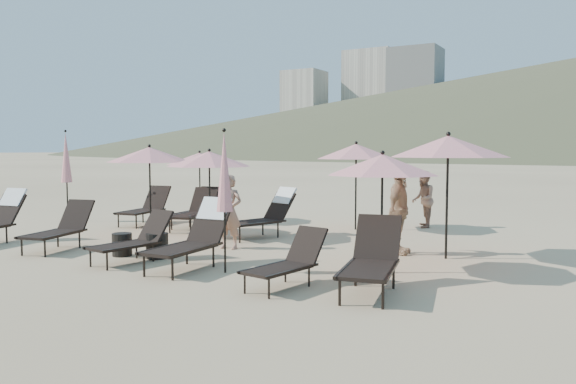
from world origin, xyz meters
The scene contains 24 objects.
ground centered at (0.00, 0.00, 0.00)m, with size 800.00×800.00×0.00m, color #D6BA8C.
hotel_skyline centered at (-93.62, 271.21, 24.18)m, with size 109.00×82.00×55.00m.
lounger_1 centered at (-3.18, -0.07, 0.46)m, with size 1.04×1.82×0.99m.
lounger_2 centered at (-0.89, -0.27, 0.43)m, with size 0.83×1.67×0.92m.
lounger_3 centered at (0.38, -0.09, 0.57)m, with size 0.80×1.95×1.19m.
lounger_4 centered at (2.53, -0.52, 0.40)m, with size 0.81×1.56×0.86m.
lounger_5 centered at (3.74, -0.17, 0.49)m, with size 1.06×1.94×1.05m.
lounger_6 centered at (-4.49, 3.80, 0.49)m, with size 0.97×1.89×1.04m.
lounger_7 centered at (-2.70, 3.75, 0.49)m, with size 1.11×1.94×1.05m.
lounger_8 centered at (-2.94, 4.17, 0.49)m, with size 0.93×1.89×1.04m.
lounger_9 centered at (-0.35, 3.46, 0.56)m, with size 1.24×1.98×1.17m.
umbrella_open_0 centered at (-3.11, 2.53, 1.96)m, with size 2.06×2.06×2.22m.
umbrella_open_1 centered at (-1.33, 2.60, 1.87)m, with size 1.96×1.96×2.11m.
umbrella_open_2 centered at (3.42, 1.13, 1.83)m, with size 1.92×1.92×2.07m.
umbrella_open_3 centered at (-3.53, 5.01, 1.82)m, with size 1.91×1.91×2.06m.
umbrella_open_4 centered at (1.04, 5.71, 2.04)m, with size 2.14×2.14×2.30m.
umbrella_open_5 centered at (4.07, 2.91, 2.14)m, with size 2.25×2.25×2.42m.
umbrella_closed_0 centered at (1.12, -0.18, 1.70)m, with size 0.29×0.29×2.44m.
umbrella_closed_1 centered at (-6.93, 3.15, 1.85)m, with size 0.31×0.31×2.66m.
side_table_0 centered at (-1.54, 0.06, 0.22)m, with size 0.38×0.38×0.45m, color black.
side_table_1 centered at (-0.78, 0.22, 0.24)m, with size 0.42×0.42×0.48m, color black.
beachgoer_a centered at (-0.17, 1.76, 0.78)m, with size 0.57×0.37×1.56m, color #A47159.
beachgoer_b centered at (2.45, 6.96, 0.76)m, with size 0.74×0.58×1.52m, color #A77156.
beachgoer_c centered at (3.13, 2.91, 0.88)m, with size 1.03×0.43×1.75m, color tan.
Camera 1 is at (6.66, -7.81, 2.08)m, focal length 35.00 mm.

